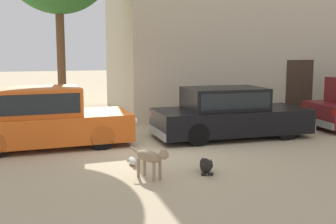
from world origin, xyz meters
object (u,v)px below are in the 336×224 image
stray_dog_spotted (151,157)px  stray_cat (133,161)px  parked_sedan_second (229,112)px  stray_dog_tan (206,165)px  parked_sedan_nearest (43,118)px

stray_dog_spotted → stray_cat: bearing=157.1°
parked_sedan_second → stray_dog_tan: bearing=-121.5°
parked_sedan_nearest → stray_dog_tan: (3.14, -3.35, -0.60)m
stray_dog_tan → parked_sedan_second: bearing=162.2°
parked_sedan_second → stray_dog_spotted: (-3.08, -3.24, -0.28)m
stray_cat → parked_sedan_nearest: bearing=-140.7°
parked_sedan_nearest → stray_cat: (1.84, -2.32, -0.68)m
stray_dog_spotted → stray_cat: 1.19m
parked_sedan_nearest → stray_dog_spotted: bearing=-64.1°
stray_dog_spotted → stray_dog_tan: 1.20m
stray_dog_spotted → stray_dog_tan: stray_dog_spotted is taller
stray_dog_spotted → stray_cat: size_ratio=1.52×
parked_sedan_nearest → stray_dog_spotted: size_ratio=4.58×
parked_sedan_second → stray_dog_tan: 3.72m
parked_sedan_nearest → stray_cat: parked_sedan_nearest is taller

